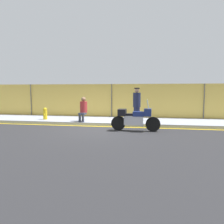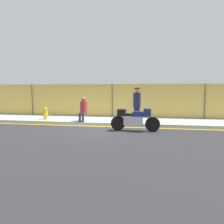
{
  "view_description": "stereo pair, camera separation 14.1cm",
  "coord_description": "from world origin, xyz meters",
  "px_view_note": "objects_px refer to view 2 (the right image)",
  "views": [
    {
      "loc": [
        2.43,
        -10.14,
        1.89
      ],
      "look_at": [
        0.45,
        1.24,
        0.73
      ],
      "focal_mm": 35.0,
      "sensor_mm": 36.0,
      "label": 1
    },
    {
      "loc": [
        2.56,
        -10.12,
        1.89
      ],
      "look_at": [
        0.45,
        1.24,
        0.73
      ],
      "focal_mm": 35.0,
      "sensor_mm": 36.0,
      "label": 2
    }
  ],
  "objects_px": {
    "motorcycle": "(135,118)",
    "person_seated_on_curb": "(83,108)",
    "fire_hydrant": "(46,114)",
    "officer_standing": "(137,104)"
  },
  "relations": [
    {
      "from": "person_seated_on_curb",
      "to": "fire_hydrant",
      "type": "relative_size",
      "value": 1.93
    },
    {
      "from": "officer_standing",
      "to": "fire_hydrant",
      "type": "height_order",
      "value": "officer_standing"
    },
    {
      "from": "officer_standing",
      "to": "fire_hydrant",
      "type": "xyz_separation_m",
      "value": [
        -5.34,
        -0.24,
        -0.6
      ]
    },
    {
      "from": "officer_standing",
      "to": "person_seated_on_curb",
      "type": "xyz_separation_m",
      "value": [
        -2.91,
        -0.56,
        -0.2
      ]
    },
    {
      "from": "motorcycle",
      "to": "officer_standing",
      "type": "relative_size",
      "value": 1.24
    },
    {
      "from": "motorcycle",
      "to": "person_seated_on_curb",
      "type": "bearing_deg",
      "value": 155.16
    },
    {
      "from": "motorcycle",
      "to": "fire_hydrant",
      "type": "xyz_separation_m",
      "value": [
        -5.38,
        1.8,
        -0.07
      ]
    },
    {
      "from": "motorcycle",
      "to": "fire_hydrant",
      "type": "height_order",
      "value": "motorcycle"
    },
    {
      "from": "motorcycle",
      "to": "officer_standing",
      "type": "distance_m",
      "value": 2.11
    },
    {
      "from": "fire_hydrant",
      "to": "motorcycle",
      "type": "bearing_deg",
      "value": -18.52
    }
  ]
}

